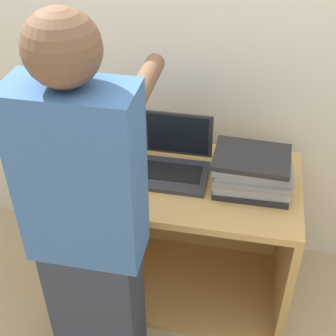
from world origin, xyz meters
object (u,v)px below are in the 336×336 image
laptop_stack_left (96,154)px  person (90,240)px  laptop_stack_right (252,171)px  laptop_open (174,161)px

laptop_stack_left → person: size_ratio=0.21×
laptop_stack_right → person: person is taller
laptop_stack_left → laptop_stack_right: (0.72, 0.00, 0.00)m
laptop_open → laptop_stack_right: size_ratio=0.93×
laptop_open → laptop_stack_left: laptop_open is taller
laptop_open → laptop_stack_left: 0.37m
laptop_stack_left → laptop_open: bearing=8.0°
laptop_open → person: 0.65m
laptop_stack_left → laptop_stack_right: size_ratio=0.99×
laptop_open → laptop_stack_right: laptop_open is taller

